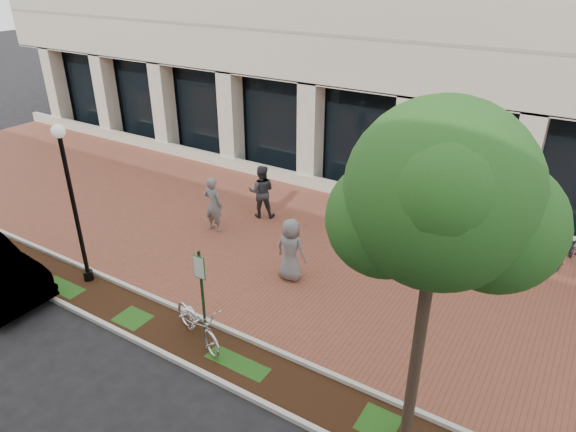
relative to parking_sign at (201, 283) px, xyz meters
The scene contains 12 objects.
ground 5.09m from the parking_sign, 96.50° to the left, with size 120.00×120.00×0.00m, color black.
brick_plaza 5.09m from the parking_sign, 96.50° to the left, with size 40.00×9.00×0.01m, color brown.
planting_strip 1.67m from the parking_sign, 142.31° to the right, with size 40.00×1.50×0.01m, color black.
curb_plaza_side 1.59m from the parking_sign, 149.39° to the left, with size 40.00×0.12×0.12m, color beige.
curb_street_side 1.95m from the parking_sign, 115.08° to the right, with size 40.00×0.12×0.12m, color beige.
parking_sign is the anchor object (origin of this frame).
lamppost 4.59m from the parking_sign, behind, with size 0.36×0.36×4.69m.
street_tree 6.52m from the parking_sign, ahead, with size 3.56×2.97×6.77m.
locked_bicycle 1.02m from the parking_sign, 80.47° to the right, with size 0.73×2.08×1.09m, color silver.
pedestrian_left 5.53m from the parking_sign, 126.63° to the left, with size 0.71×0.47×1.95m, color slate.
pedestrian_mid 6.65m from the parking_sign, 112.10° to the left, with size 0.95×0.74×1.96m, color #25262A.
pedestrian_right 3.34m from the parking_sign, 81.01° to the left, with size 0.93×0.61×1.91m, color slate.
Camera 1 is at (7.71, -12.39, 8.46)m, focal length 32.00 mm.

